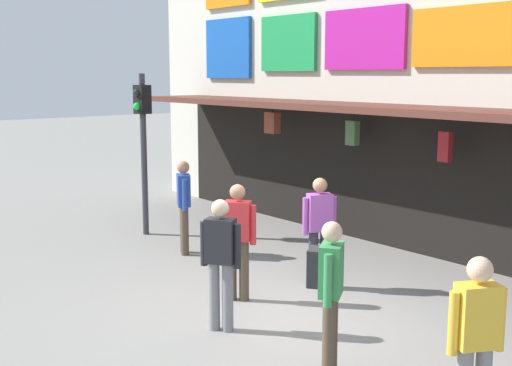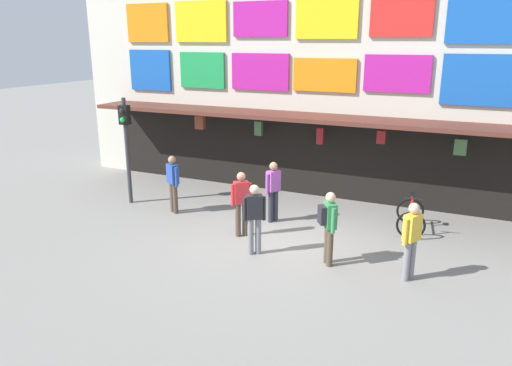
# 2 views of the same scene
# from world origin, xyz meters

# --- Properties ---
(ground_plane) EXTENTS (80.00, 80.00, 0.00)m
(ground_plane) POSITION_xyz_m (0.00, 0.00, 0.00)
(ground_plane) COLOR gray
(shopfront) EXTENTS (18.00, 2.60, 8.00)m
(shopfront) POSITION_xyz_m (0.00, 4.57, 3.96)
(shopfront) COLOR beige
(shopfront) RESTS_ON ground
(traffic_light_near) EXTENTS (0.31, 0.34, 3.20)m
(traffic_light_near) POSITION_xyz_m (-5.09, 0.91, 2.14)
(traffic_light_near) COLOR #38383D
(traffic_light_near) RESTS_ON ground
(bicycle_parked) EXTENTS (0.88, 1.25, 1.05)m
(bicycle_parked) POSITION_xyz_m (3.03, 2.08, 0.39)
(bicycle_parked) COLOR black
(bicycle_parked) RESTS_ON ground
(pedestrian_in_purple) EXTENTS (0.48, 0.36, 1.68)m
(pedestrian_in_purple) POSITION_xyz_m (-3.37, 0.72, 0.95)
(pedestrian_in_purple) COLOR brown
(pedestrian_in_purple) RESTS_ON ground
(pedestrian_in_yellow) EXTENTS (0.47, 0.48, 1.68)m
(pedestrian_in_yellow) POSITION_xyz_m (1.64, -0.73, 0.98)
(pedestrian_in_yellow) COLOR brown
(pedestrian_in_yellow) RESTS_ON ground
(pedestrian_in_black) EXTENTS (0.43, 0.40, 1.68)m
(pedestrian_in_black) POSITION_xyz_m (-0.82, -0.05, 0.95)
(pedestrian_in_black) COLOR brown
(pedestrian_in_black) RESTS_ON ground
(pedestrian_in_green) EXTENTS (0.46, 0.38, 1.68)m
(pedestrian_in_green) POSITION_xyz_m (-0.06, -0.90, 0.95)
(pedestrian_in_green) COLOR gray
(pedestrian_in_green) RESTS_ON ground
(pedestrian_in_white) EXTENTS (0.36, 0.48, 1.68)m
(pedestrian_in_white) POSITION_xyz_m (3.38, -0.71, 0.95)
(pedestrian_in_white) COLOR gray
(pedestrian_in_white) RESTS_ON ground
(pedestrian_in_red) EXTENTS (0.35, 0.49, 1.68)m
(pedestrian_in_red) POSITION_xyz_m (-0.49, 1.25, 0.95)
(pedestrian_in_red) COLOR #2D2D38
(pedestrian_in_red) RESTS_ON ground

